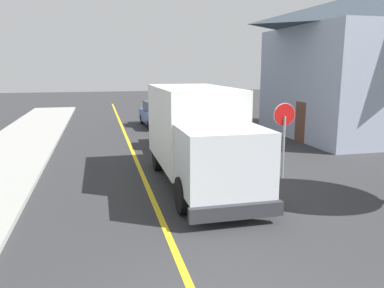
{
  "coord_description": "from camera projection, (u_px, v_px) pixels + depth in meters",
  "views": [
    {
      "loc": [
        -1.44,
        -3.97,
        3.86
      ],
      "look_at": [
        1.47,
        7.92,
        1.4
      ],
      "focal_mm": 35.79,
      "sensor_mm": 36.0,
      "label": 1
    }
  ],
  "objects": [
    {
      "name": "centre_line_yellow",
      "position": [
        141.0,
        172.0,
        14.4
      ],
      "size": [
        0.16,
        56.0,
        0.01
      ],
      "primitive_type": "cube",
      "color": "gold",
      "rests_on": "ground"
    },
    {
      "name": "box_truck",
      "position": [
        197.0,
        132.0,
        12.67
      ],
      "size": [
        2.41,
        7.18,
        3.2
      ],
      "color": "silver",
      "rests_on": "ground"
    },
    {
      "name": "parked_car_near",
      "position": [
        177.0,
        132.0,
        18.51
      ],
      "size": [
        1.96,
        4.46,
        1.67
      ],
      "color": "#B7B7BC",
      "rests_on": "ground"
    },
    {
      "name": "parked_car_mid",
      "position": [
        157.0,
        114.0,
        25.35
      ],
      "size": [
        1.99,
        4.47,
        1.67
      ],
      "color": "#2D4793",
      "rests_on": "ground"
    },
    {
      "name": "stop_sign",
      "position": [
        284.0,
        126.0,
        13.32
      ],
      "size": [
        0.8,
        0.1,
        2.65
      ],
      "color": "gray",
      "rests_on": "ground"
    },
    {
      "name": "house_across_street",
      "position": [
        373.0,
        62.0,
        21.49
      ],
      "size": [
        10.79,
        9.37,
        8.04
      ],
      "color": "#939EB2",
      "rests_on": "ground"
    }
  ]
}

